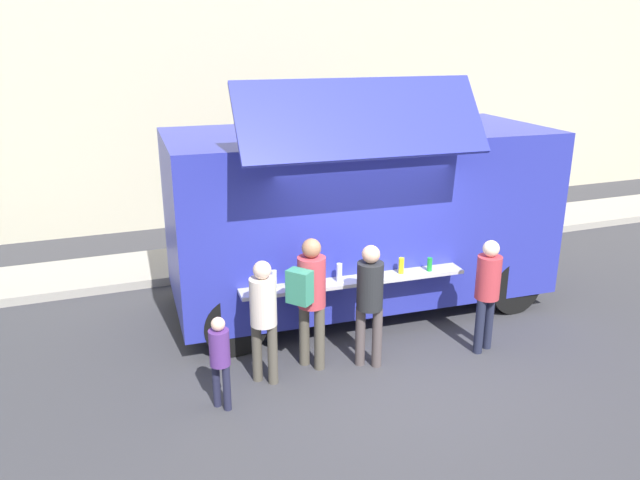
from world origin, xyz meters
TOP-DOWN VIEW (x-y plane):
  - ground_plane at (0.00, 0.00)m, footprint 60.00×60.00m
  - curb_strip at (-3.54, 4.87)m, footprint 28.00×1.60m
  - building_behind at (-2.54, 8.77)m, footprint 32.00×2.40m
  - food_truck_main at (0.47, 2.24)m, footprint 5.96×3.39m
  - trash_bin at (4.35, 4.57)m, footprint 0.60×0.60m
  - customer_front_ordering at (-0.23, 0.33)m, footprint 0.35×0.35m
  - customer_mid_with_backpack at (-0.97, 0.54)m, footprint 0.57×0.53m
  - customer_rear_waiting at (-1.63, 0.42)m, footprint 0.33×0.33m
  - customer_extra_browsing at (1.45, 0.13)m, footprint 0.33×0.33m
  - child_near_queue at (-2.27, 0.03)m, footprint 0.24×0.24m

SIDE VIEW (x-z plane):
  - ground_plane at x=0.00m, z-range 0.00..0.00m
  - curb_strip at x=-3.54m, z-range 0.00..0.15m
  - trash_bin at x=4.35m, z-range 0.00..0.86m
  - child_near_queue at x=-2.27m, z-range 0.11..1.29m
  - customer_extra_browsing at x=1.45m, z-range 0.16..1.78m
  - customer_rear_waiting at x=-1.63m, z-range 0.16..1.80m
  - customer_front_ordering at x=-0.23m, z-range 0.17..1.86m
  - customer_mid_with_backpack at x=-0.97m, z-range 0.20..2.00m
  - food_truck_main at x=0.47m, z-range -0.29..3.41m
  - building_behind at x=-2.54m, z-range 0.00..8.27m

